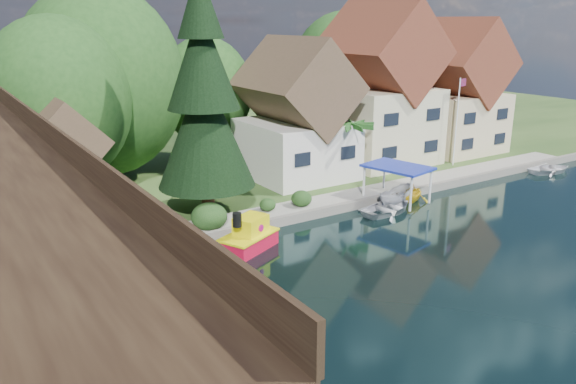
# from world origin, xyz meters

# --- Properties ---
(ground) EXTENTS (140.00, 140.00, 0.00)m
(ground) POSITION_xyz_m (0.00, 0.00, 0.00)
(ground) COLOR black
(ground) RESTS_ON ground
(bank) EXTENTS (140.00, 52.00, 0.50)m
(bank) POSITION_xyz_m (0.00, 34.00, 0.25)
(bank) COLOR #2A481C
(bank) RESTS_ON ground
(seawall) EXTENTS (60.00, 0.40, 0.62)m
(seawall) POSITION_xyz_m (4.00, 8.00, 0.31)
(seawall) COLOR slate
(seawall) RESTS_ON ground
(promenade) EXTENTS (50.00, 2.60, 0.06)m
(promenade) POSITION_xyz_m (6.00, 9.30, 0.53)
(promenade) COLOR gray
(promenade) RESTS_ON bank
(house_left) EXTENTS (7.64, 8.64, 11.02)m
(house_left) POSITION_xyz_m (7.00, 16.00, 5.14)
(house_left) COLOR silver
(house_left) RESTS_ON bank
(house_center) EXTENTS (8.65, 9.18, 13.89)m
(house_center) POSITION_xyz_m (16.00, 16.50, 6.42)
(house_center) COLOR beige
(house_center) RESTS_ON bank
(house_right) EXTENTS (8.15, 8.64, 12.45)m
(house_right) POSITION_xyz_m (25.00, 16.00, 5.78)
(house_right) COLOR beige
(house_right) RESTS_ON bank
(shed) EXTENTS (5.09, 5.40, 7.85)m
(shed) POSITION_xyz_m (-11.00, 14.50, 3.83)
(shed) COLOR silver
(shed) RESTS_ON bank
(bg_trees) EXTENTS (49.90, 13.30, 10.57)m
(bg_trees) POSITION_xyz_m (1.00, 21.25, 7.29)
(bg_trees) COLOR #382314
(bg_trees) RESTS_ON bank
(shrubs) EXTENTS (15.76, 2.47, 1.70)m
(shrubs) POSITION_xyz_m (-4.60, 9.26, 1.23)
(shrubs) COLOR #193C15
(shrubs) RESTS_ON bank
(conifer) EXTENTS (6.21, 6.21, 15.29)m
(conifer) POSITION_xyz_m (-2.85, 11.56, 7.86)
(conifer) COLOR #382314
(conifer) RESTS_ON bank
(palm_tree) EXTENTS (4.55, 4.55, 4.96)m
(palm_tree) POSITION_xyz_m (9.56, 12.26, 4.83)
(palm_tree) COLOR #382314
(palm_tree) RESTS_ON bank
(flagpole) EXTENTS (1.15, 0.38, 7.52)m
(flagpole) POSITION_xyz_m (20.69, 11.58, 5.11)
(flagpole) COLOR white
(flagpole) RESTS_ON bank
(tugboat) EXTENTS (4.03, 3.25, 2.57)m
(tugboat) POSITION_xyz_m (-3.04, 5.75, 0.77)
(tugboat) COLOR red
(tugboat) RESTS_ON ground
(boat_white_a) EXTENTS (4.58, 3.50, 0.88)m
(boat_white_a) POSITION_xyz_m (8.04, 6.15, 0.44)
(boat_white_a) COLOR silver
(boat_white_a) RESTS_ON ground
(boat_canopy) EXTENTS (3.98, 5.02, 2.86)m
(boat_canopy) POSITION_xyz_m (9.72, 7.19, 1.23)
(boat_canopy) COLOR silver
(boat_canopy) RESTS_ON ground
(boat_yellow) EXTENTS (3.47, 3.29, 1.44)m
(boat_yellow) POSITION_xyz_m (11.35, 7.18, 0.72)
(boat_yellow) COLOR yellow
(boat_yellow) RESTS_ON ground
(boat_white_b) EXTENTS (4.58, 3.72, 0.84)m
(boat_white_b) POSITION_xyz_m (27.11, 6.46, 0.42)
(boat_white_b) COLOR white
(boat_white_b) RESTS_ON ground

